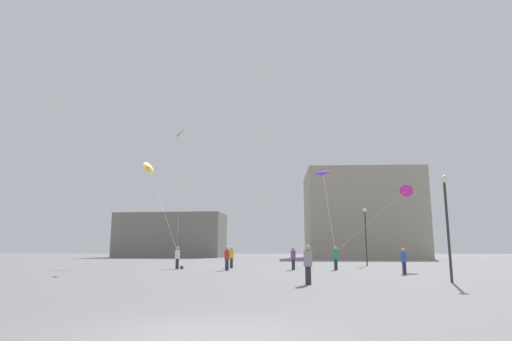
% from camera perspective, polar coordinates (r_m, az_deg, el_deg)
% --- Properties ---
extents(ground_plane, '(300.00, 300.00, 0.00)m').
position_cam_1_polar(ground_plane, '(8.39, -6.66, -20.55)').
color(ground_plane, slate).
extents(person_in_white, '(0.37, 0.37, 1.71)m').
position_cam_1_polar(person_in_white, '(35.04, -10.29, -11.08)').
color(person_in_white, '#2D2D33').
rests_on(person_in_white, ground_plane).
extents(person_in_teal, '(0.37, 0.37, 1.71)m').
position_cam_1_polar(person_in_teal, '(33.32, 10.42, -11.13)').
color(person_in_teal, '#2D2D33').
rests_on(person_in_teal, ground_plane).
extents(person_in_purple, '(0.36, 0.36, 1.67)m').
position_cam_1_polar(person_in_purple, '(33.05, 4.91, -11.31)').
color(person_in_purple, '#2D2D33').
rests_on(person_in_purple, ground_plane).
extents(person_in_yellow, '(0.37, 0.37, 1.72)m').
position_cam_1_polar(person_in_yellow, '(36.43, -3.24, -11.19)').
color(person_in_yellow, '#2D2D33').
rests_on(person_in_yellow, ground_plane).
extents(person_in_blue, '(0.35, 0.35, 1.59)m').
position_cam_1_polar(person_in_blue, '(28.77, 18.84, -11.04)').
color(person_in_blue, '#2D2D33').
rests_on(person_in_blue, ground_plane).
extents(person_in_red, '(0.37, 0.37, 1.71)m').
position_cam_1_polar(person_in_red, '(32.16, -3.83, -11.31)').
color(person_in_red, '#2D2D33').
rests_on(person_in_red, ground_plane).
extents(person_in_grey, '(0.37, 0.37, 1.71)m').
position_cam_1_polar(person_in_grey, '(19.44, 6.84, -11.92)').
color(person_in_grey, '#2D2D33').
rests_on(person_in_grey, ground_plane).
extents(kite_amber_diamond, '(5.40, 8.04, 8.80)m').
position_cam_1_polar(kite_amber_diamond, '(43.94, -13.86, 0.42)').
color(kite_amber_diamond, yellow).
extents(kite_violet_delta, '(1.67, 13.79, 8.64)m').
position_cam_1_polar(kite_violet_delta, '(46.74, 8.74, -0.44)').
color(kite_violet_delta, purple).
extents(kite_magenta_diamond, '(6.54, 2.00, 5.28)m').
position_cam_1_polar(kite_magenta_diamond, '(36.30, 19.08, -2.56)').
color(kite_magenta_diamond, '#D12899').
extents(kite_emerald_delta, '(1.21, 3.01, 10.55)m').
position_cam_1_polar(kite_emerald_delta, '(38.65, -10.01, 4.56)').
color(kite_emerald_delta, green).
extents(building_left_hall, '(21.07, 10.40, 8.41)m').
position_cam_1_polar(building_left_hall, '(86.91, -11.11, -8.35)').
color(building_left_hall, gray).
rests_on(building_left_hall, ground_plane).
extents(building_centre_hall, '(19.80, 15.47, 15.46)m').
position_cam_1_polar(building_centre_hall, '(81.65, 13.67, -5.66)').
color(building_centre_hall, '#A39984').
rests_on(building_centre_hall, ground_plane).
extents(lamppost_east, '(0.36, 0.36, 5.37)m').
position_cam_1_polar(lamppost_east, '(42.41, 14.18, -7.22)').
color(lamppost_east, '#2D2D30').
rests_on(lamppost_east, ground_plane).
extents(lamppost_west, '(0.36, 0.36, 4.99)m').
position_cam_1_polar(lamppost_west, '(22.48, 23.71, -4.74)').
color(lamppost_west, '#2D2D30').
rests_on(lamppost_west, ground_plane).
extents(handbag_beside_flyer, '(0.30, 0.34, 0.24)m').
position_cam_1_polar(handbag_beside_flyer, '(35.08, -9.72, -12.44)').
color(handbag_beside_flyer, maroon).
rests_on(handbag_beside_flyer, ground_plane).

